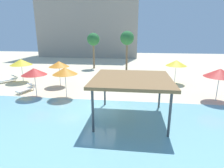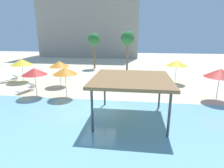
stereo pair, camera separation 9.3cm
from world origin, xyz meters
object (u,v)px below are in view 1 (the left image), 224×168
at_px(shade_pavilion, 132,80).
at_px(beach_umbrella_yellow_0, 176,63).
at_px(beach_umbrella_orange_4, 59,64).
at_px(beach_umbrella_yellow_1, 21,62).
at_px(lounge_chair_0, 27,88).
at_px(beach_umbrella_orange_5, 65,71).
at_px(lounge_chair_3, 132,81).
at_px(beach_umbrella_red_2, 34,72).
at_px(palm_tree_0, 93,40).
at_px(beach_umbrella_red_3, 220,73).
at_px(palm_tree_1, 127,39).
at_px(lounge_chair_2, 10,79).

relative_size(shade_pavilion, beach_umbrella_yellow_0, 1.86).
xyz_separation_m(beach_umbrella_yellow_0, beach_umbrella_orange_4, (-12.12, -2.59, 0.06)).
relative_size(beach_umbrella_yellow_1, lounge_chair_0, 1.30).
bearing_deg(shade_pavilion, beach_umbrella_orange_5, 149.20).
bearing_deg(beach_umbrella_orange_4, lounge_chair_3, 12.37).
bearing_deg(shade_pavilion, beach_umbrella_red_2, 158.74).
bearing_deg(shade_pavilion, lounge_chair_3, 90.16).
height_order(beach_umbrella_yellow_0, beach_umbrella_yellow_1, beach_umbrella_yellow_1).
height_order(beach_umbrella_yellow_1, beach_umbrella_red_2, beach_umbrella_yellow_1).
height_order(beach_umbrella_yellow_0, palm_tree_0, palm_tree_0).
relative_size(beach_umbrella_yellow_1, lounge_chair_3, 1.34).
height_order(shade_pavilion, beach_umbrella_orange_5, shade_pavilion).
relative_size(beach_umbrella_orange_5, palm_tree_0, 0.48).
bearing_deg(beach_umbrella_orange_5, beach_umbrella_red_3, 3.67).
bearing_deg(palm_tree_1, beach_umbrella_orange_4, -128.43).
bearing_deg(beach_umbrella_orange_5, lounge_chair_2, 152.57).
xyz_separation_m(beach_umbrella_yellow_0, lounge_chair_2, (-18.51, -1.71, -1.92)).
bearing_deg(beach_umbrella_red_3, beach_umbrella_yellow_0, 113.16).
xyz_separation_m(beach_umbrella_orange_4, palm_tree_1, (6.53, 8.23, 2.28)).
relative_size(beach_umbrella_red_2, beach_umbrella_red_3, 0.95).
bearing_deg(beach_umbrella_red_2, palm_tree_1, 58.50).
height_order(lounge_chair_2, palm_tree_0, palm_tree_0).
height_order(lounge_chair_0, palm_tree_0, palm_tree_0).
relative_size(beach_umbrella_yellow_0, lounge_chair_3, 1.33).
bearing_deg(lounge_chair_3, palm_tree_1, -139.92).
distance_m(beach_umbrella_red_2, beach_umbrella_orange_4, 3.64).
distance_m(beach_umbrella_yellow_0, lounge_chair_2, 18.69).
height_order(beach_umbrella_yellow_1, lounge_chair_0, beach_umbrella_yellow_1).
distance_m(palm_tree_0, palm_tree_1, 5.61).
relative_size(beach_umbrella_yellow_0, beach_umbrella_orange_5, 0.98).
xyz_separation_m(lounge_chair_2, palm_tree_1, (12.92, 7.35, 4.26)).
xyz_separation_m(lounge_chair_3, palm_tree_1, (-0.96, 6.59, 4.26)).
bearing_deg(beach_umbrella_yellow_1, lounge_chair_3, 2.41).
relative_size(lounge_chair_2, palm_tree_0, 0.36).
xyz_separation_m(beach_umbrella_yellow_1, lounge_chair_3, (12.37, 0.52, -1.92)).
relative_size(beach_umbrella_orange_5, palm_tree_1, 0.46).
height_order(lounge_chair_0, lounge_chair_2, same).
height_order(beach_umbrella_red_2, beach_umbrella_orange_5, beach_umbrella_orange_5).
distance_m(beach_umbrella_yellow_1, lounge_chair_2, 2.45).
bearing_deg(beach_umbrella_yellow_0, beach_umbrella_yellow_1, -175.06).
height_order(beach_umbrella_yellow_0, beach_umbrella_red_2, beach_umbrella_yellow_0).
distance_m(shade_pavilion, palm_tree_1, 15.16).
height_order(beach_umbrella_red_2, palm_tree_1, palm_tree_1).
relative_size(beach_umbrella_yellow_0, palm_tree_0, 0.47).
relative_size(beach_umbrella_yellow_1, palm_tree_1, 0.46).
distance_m(lounge_chair_0, palm_tree_0, 13.74).
xyz_separation_m(lounge_chair_2, lounge_chair_3, (13.88, 0.76, 0.00)).
relative_size(beach_umbrella_yellow_1, beach_umbrella_orange_4, 0.99).
xyz_separation_m(beach_umbrella_red_2, lounge_chair_2, (-5.69, 4.45, -1.91)).
relative_size(beach_umbrella_red_3, lounge_chair_2, 1.38).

